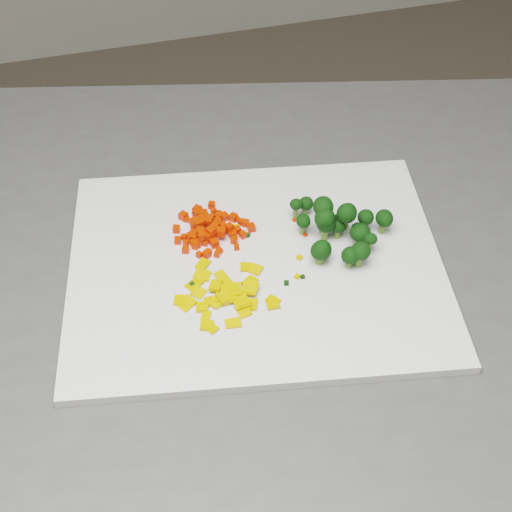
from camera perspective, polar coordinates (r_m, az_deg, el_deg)
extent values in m
plane|color=#6E614E|center=(1.66, 4.05, -18.95)|extent=(4.00, 4.00, 0.00)
cube|color=#484745|center=(1.21, 2.72, -14.41)|extent=(1.14, 0.92, 0.90)
cube|color=silver|center=(0.82, 0.00, -0.75)|extent=(0.47, 0.40, 0.01)
cube|color=red|center=(0.84, -4.99, 1.82)|extent=(0.01, 0.01, 0.01)
cube|color=red|center=(0.86, -4.87, 2.74)|extent=(0.01, 0.01, 0.01)
cube|color=red|center=(0.83, -4.62, 1.07)|extent=(0.01, 0.01, 0.01)
cube|color=red|center=(0.83, -4.09, 1.06)|extent=(0.01, 0.01, 0.01)
cube|color=red|center=(0.84, -1.51, 2.08)|extent=(0.01, 0.01, 0.01)
cube|color=red|center=(0.86, -2.55, 3.16)|extent=(0.01, 0.01, 0.01)
cube|color=red|center=(0.85, -0.40, 2.30)|extent=(0.01, 0.01, 0.01)
cube|color=red|center=(0.83, -5.62, 1.06)|extent=(0.01, 0.01, 0.01)
cube|color=red|center=(0.85, -3.51, 2.06)|extent=(0.01, 0.01, 0.01)
cube|color=red|center=(0.82, -4.57, 0.10)|extent=(0.01, 0.01, 0.01)
cube|color=red|center=(0.85, -4.49, 1.98)|extent=(0.01, 0.01, 0.01)
cube|color=red|center=(0.83, -3.63, 1.98)|extent=(0.01, 0.01, 0.01)
cube|color=red|center=(0.87, -3.41, 3.61)|extent=(0.01, 0.01, 0.01)
cube|color=red|center=(0.82, -3.97, 0.14)|extent=(0.01, 0.01, 0.01)
cube|color=red|center=(0.86, -3.04, 3.16)|extent=(0.01, 0.01, 0.01)
cube|color=red|center=(0.85, -4.18, 2.83)|extent=(0.01, 0.01, 0.01)
cube|color=red|center=(0.84, -2.64, 2.43)|extent=(0.01, 0.01, 0.01)
cube|color=red|center=(0.84, -5.27, 1.57)|extent=(0.01, 0.01, 0.01)
cube|color=red|center=(0.86, -5.17, 2.76)|extent=(0.01, 0.01, 0.01)
cube|color=red|center=(0.84, -2.59, 2.14)|extent=(0.01, 0.01, 0.01)
cube|color=red|center=(0.84, -4.96, 1.51)|extent=(0.01, 0.01, 0.01)
cube|color=red|center=(0.84, -3.76, 2.77)|extent=(0.01, 0.01, 0.01)
cube|color=red|center=(0.84, -5.81, 1.52)|extent=(0.01, 0.01, 0.01)
cube|color=red|center=(0.83, -3.87, 1.59)|extent=(0.01, 0.01, 0.01)
cube|color=red|center=(0.85, -0.81, 2.64)|extent=(0.01, 0.01, 0.01)
cube|color=red|center=(0.86, -4.05, 3.18)|extent=(0.01, 0.01, 0.01)
cube|color=red|center=(0.84, -3.21, 2.13)|extent=(0.01, 0.01, 0.01)
cube|color=red|center=(0.83, -5.11, 1.07)|extent=(0.01, 0.01, 0.01)
cube|color=red|center=(0.83, -4.15, 1.76)|extent=(0.01, 0.01, 0.01)
cube|color=red|center=(0.84, -3.30, 2.38)|extent=(0.01, 0.01, 0.01)
cube|color=red|center=(0.86, -5.84, 3.21)|extent=(0.01, 0.01, 0.01)
cube|color=red|center=(0.83, -4.72, 0.88)|extent=(0.01, 0.01, 0.01)
cube|color=red|center=(0.84, -1.05, 1.70)|extent=(0.01, 0.01, 0.01)
cube|color=red|center=(0.86, -4.44, 2.96)|extent=(0.01, 0.01, 0.01)
cube|color=red|center=(0.83, -4.36, 1.63)|extent=(0.01, 0.01, 0.01)
cube|color=red|center=(0.87, -4.71, 3.69)|extent=(0.01, 0.01, 0.01)
cube|color=red|center=(0.86, -1.83, 3.11)|extent=(0.01, 0.01, 0.01)
cube|color=red|center=(0.83, -3.36, 1.03)|extent=(0.01, 0.01, 0.01)
cube|color=red|center=(0.87, -4.37, 3.40)|extent=(0.01, 0.01, 0.01)
cube|color=red|center=(0.84, -4.58, 2.62)|extent=(0.01, 0.01, 0.01)
cube|color=red|center=(0.83, -4.91, 0.98)|extent=(0.01, 0.01, 0.01)
cube|color=red|center=(0.85, -3.76, 2.96)|extent=(0.01, 0.01, 0.01)
cube|color=red|center=(0.87, -4.73, 3.41)|extent=(0.01, 0.01, 0.01)
cube|color=red|center=(0.86, -1.56, 2.98)|extent=(0.01, 0.01, 0.01)
cube|color=red|center=(0.84, -6.28, 1.25)|extent=(0.01, 0.01, 0.01)
cube|color=red|center=(0.87, -4.14, 3.43)|extent=(0.01, 0.01, 0.01)
cube|color=red|center=(0.83, -4.46, 1.94)|extent=(0.01, 0.01, 0.01)
cube|color=red|center=(0.82, -3.14, 0.14)|extent=(0.01, 0.01, 0.01)
cube|color=red|center=(0.85, -3.64, 2.39)|extent=(0.01, 0.01, 0.01)
cube|color=red|center=(0.86, -2.92, 3.27)|extent=(0.01, 0.01, 0.01)
cube|color=red|center=(0.85, -4.88, 2.46)|extent=(0.01, 0.01, 0.01)
cube|color=red|center=(0.85, -4.12, 3.01)|extent=(0.01, 0.01, 0.01)
cube|color=red|center=(0.84, -1.91, 1.73)|extent=(0.01, 0.01, 0.01)
cube|color=red|center=(0.83, -2.78, 1.92)|extent=(0.01, 0.01, 0.01)
cube|color=red|center=(0.84, -2.15, 2.32)|extent=(0.01, 0.01, 0.01)
cube|color=red|center=(0.83, -1.75, 1.26)|extent=(0.01, 0.01, 0.01)
cube|color=red|center=(0.84, -4.25, 1.26)|extent=(0.01, 0.01, 0.01)
cube|color=red|center=(0.83, -2.85, 1.96)|extent=(0.01, 0.01, 0.01)
cube|color=red|center=(0.83, -4.88, 0.82)|extent=(0.01, 0.01, 0.01)
cube|color=red|center=(0.84, -1.87, 1.48)|extent=(0.01, 0.01, 0.01)
cube|color=red|center=(0.85, -3.12, 2.72)|extent=(0.01, 0.01, 0.01)
cube|color=red|center=(0.83, -1.55, 0.71)|extent=(0.01, 0.01, 0.01)
cube|color=red|center=(0.86, -5.54, 2.93)|extent=(0.01, 0.01, 0.01)
cube|color=red|center=(0.82, -2.94, 0.43)|extent=(0.01, 0.01, 0.01)
cube|color=red|center=(0.82, -3.84, 0.33)|extent=(0.01, 0.01, 0.01)
cube|color=red|center=(0.85, -1.19, 2.73)|extent=(0.01, 0.01, 0.01)
cube|color=red|center=(0.83, -5.65, 0.51)|extent=(0.01, 0.01, 0.01)
cube|color=red|center=(0.86, -2.67, 3.01)|extent=(0.01, 0.01, 0.01)
cube|color=red|center=(0.85, -6.38, 2.15)|extent=(0.01, 0.01, 0.01)
cube|color=red|center=(0.84, -2.50, 2.34)|extent=(0.01, 0.01, 0.01)
cube|color=red|center=(0.86, -3.52, 3.16)|extent=(0.01, 0.01, 0.01)
cube|color=red|center=(0.83, -3.38, 1.86)|extent=(0.01, 0.01, 0.01)
cube|color=red|center=(0.85, -4.27, 2.63)|extent=(0.01, 0.01, 0.01)
cube|color=red|center=(0.85, -3.28, 2.21)|extent=(0.01, 0.01, 0.01)
cube|color=red|center=(0.88, -3.56, 4.08)|extent=(0.01, 0.01, 0.01)
cube|color=red|center=(0.85, -3.68, 2.98)|extent=(0.01, 0.01, 0.01)
cube|color=#D59B0B|center=(0.76, -4.02, -4.78)|extent=(0.01, 0.01, 0.01)
cube|color=#D59B0B|center=(0.78, -2.20, -2.61)|extent=(0.02, 0.02, 0.01)
cube|color=#D59B0B|center=(0.80, -2.77, -1.64)|extent=(0.02, 0.02, 0.01)
cube|color=#D59B0B|center=(0.77, -1.03, -3.71)|extent=(0.02, 0.01, 0.00)
cube|color=#D59B0B|center=(0.75, -1.85, -5.40)|extent=(0.02, 0.01, 0.01)
cube|color=#D59B0B|center=(0.78, -3.24, -2.38)|extent=(0.02, 0.02, 0.01)
cube|color=#D59B0B|center=(0.77, -3.73, -3.66)|extent=(0.01, 0.01, 0.00)
cube|color=#D59B0B|center=(0.77, -2.51, -3.28)|extent=(0.02, 0.02, 0.01)
cube|color=#D59B0B|center=(0.77, 1.38, -3.60)|extent=(0.02, 0.02, 0.01)
cube|color=#D59B0B|center=(0.77, -1.19, -3.67)|extent=(0.02, 0.02, 0.00)
cube|color=#D59B0B|center=(0.76, -1.01, -4.42)|extent=(0.02, 0.02, 0.01)
cube|color=#D59B0B|center=(0.78, -0.54, -2.57)|extent=(0.02, 0.02, 0.01)
cube|color=#D59B0B|center=(0.79, -4.98, -2.27)|extent=(0.02, 0.02, 0.00)
cube|color=#D59B0B|center=(0.78, -4.63, -2.94)|extent=(0.02, 0.02, 0.01)
cube|color=#D59B0B|center=(0.78, -0.44, -2.58)|extent=(0.02, 0.02, 0.00)
cube|color=#D59B0B|center=(0.77, -0.54, -3.98)|extent=(0.02, 0.02, 0.00)
cube|color=#D59B0B|center=(0.77, -2.39, -3.29)|extent=(0.02, 0.02, 0.01)
cube|color=#D59B0B|center=(0.75, -3.70, -5.68)|extent=(0.02, 0.02, 0.01)
cube|color=#D59B0B|center=(0.77, 1.32, -3.79)|extent=(0.01, 0.02, 0.01)
cube|color=#D59B0B|center=(0.80, -4.30, -1.48)|extent=(0.02, 0.02, 0.01)
cube|color=#D59B0B|center=(0.77, -5.56, -3.81)|extent=(0.02, 0.02, 0.01)
cube|color=#D59B0B|center=(0.77, -2.00, -3.23)|extent=(0.01, 0.01, 0.00)
cube|color=#D59B0B|center=(0.81, -4.26, -0.69)|extent=(0.02, 0.02, 0.00)
cube|color=#D59B0B|center=(0.81, -0.70, -0.89)|extent=(0.02, 0.02, 0.01)
cube|color=#D59B0B|center=(0.78, -6.08, -3.54)|extent=(0.02, 0.02, 0.00)
cube|color=#D59B0B|center=(0.77, -4.32, -4.10)|extent=(0.02, 0.02, 0.01)
cube|color=#D59B0B|center=(0.79, -1.77, -2.54)|extent=(0.02, 0.02, 0.01)
cube|color=#D59B0B|center=(0.77, -3.14, -3.72)|extent=(0.02, 0.02, 0.01)
cube|color=#D59B0B|center=(0.77, -3.06, -3.75)|extent=(0.02, 0.01, 0.01)
cube|color=#D59B0B|center=(0.78, -2.70, -3.42)|extent=(0.02, 0.02, 0.01)
cube|color=#D59B0B|center=(0.77, -0.27, -3.90)|extent=(0.02, 0.02, 0.00)
cube|color=#D59B0B|center=(0.78, -0.50, -2.67)|extent=(0.01, 0.01, 0.00)
cube|color=#D59B0B|center=(0.75, -3.95, -5.56)|extent=(0.02, 0.02, 0.01)
cube|color=#D59B0B|center=(0.80, -4.31, -1.61)|extent=(0.02, 0.02, 0.01)
cube|color=#D59B0B|center=(0.79, -0.47, -2.07)|extent=(0.02, 0.02, 0.00)
cube|color=#D59B0B|center=(0.77, -1.69, -2.91)|extent=(0.01, 0.01, 0.01)
cube|color=#D59B0B|center=(0.79, -2.53, -2.25)|extent=(0.02, 0.02, 0.01)
cube|color=#D59B0B|center=(0.80, -0.03, -1.10)|extent=(0.02, 0.02, 0.01)
cube|color=black|center=(0.77, -1.34, -3.90)|extent=(0.01, 0.01, 0.01)
cube|color=#D59B0B|center=(0.80, 3.33, -1.65)|extent=(0.01, 0.01, 0.00)
cube|color=#D59B0B|center=(0.82, 3.49, -0.12)|extent=(0.01, 0.01, 0.00)
cube|color=red|center=(0.84, 3.98, 1.69)|extent=(0.01, 0.01, 0.00)
cube|color=#D59B0B|center=(0.79, -3.40, -2.22)|extent=(0.01, 0.01, 0.00)
cube|color=#D59B0B|center=(0.85, -1.62, 2.28)|extent=(0.01, 0.01, 0.01)
cube|color=black|center=(0.78, -3.13, -3.36)|extent=(0.01, 0.01, 0.00)
cube|color=black|center=(0.85, -5.05, 1.91)|extent=(0.01, 0.01, 0.00)
cube|color=black|center=(0.80, 3.75, -1.67)|extent=(0.00, 0.00, 0.00)
cube|color=black|center=(0.84, -0.68, 1.68)|extent=(0.01, 0.01, 0.00)
cube|color=red|center=(0.85, -3.24, 2.00)|extent=(0.01, 0.01, 0.01)
cube|color=#D59B0B|center=(0.86, 5.12, 2.62)|extent=(0.01, 0.01, 0.00)
cube|color=red|center=(0.86, 3.11, 2.91)|extent=(0.01, 0.01, 0.00)
cube|color=black|center=(0.79, 2.45, -2.17)|extent=(0.01, 0.01, 0.00)
cube|color=black|center=(0.79, -5.14, -2.27)|extent=(0.01, 0.01, 0.00)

